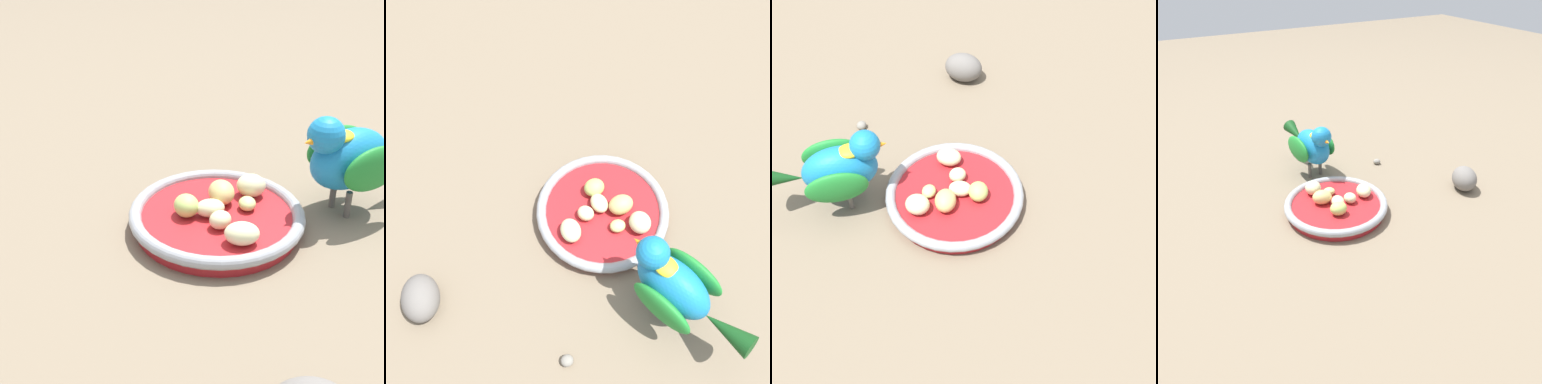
# 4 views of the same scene
# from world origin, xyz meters

# --- Properties ---
(ground_plane) EXTENTS (4.00, 4.00, 0.00)m
(ground_plane) POSITION_xyz_m (0.00, 0.00, 0.00)
(ground_plane) COLOR #756651
(feeding_bowl) EXTENTS (0.21, 0.21, 0.03)m
(feeding_bowl) POSITION_xyz_m (0.01, -0.03, 0.01)
(feeding_bowl) COLOR #AD1E23
(feeding_bowl) RESTS_ON ground_plane
(apple_piece_0) EXTENTS (0.04, 0.03, 0.02)m
(apple_piece_0) POSITION_xyz_m (0.00, -0.03, 0.03)
(apple_piece_0) COLOR beige
(apple_piece_0) RESTS_ON feeding_bowl
(apple_piece_1) EXTENTS (0.05, 0.04, 0.02)m
(apple_piece_1) POSITION_xyz_m (0.01, -0.09, 0.03)
(apple_piece_1) COLOR beige
(apple_piece_1) RESTS_ON feeding_bowl
(apple_piece_2) EXTENTS (0.03, 0.04, 0.03)m
(apple_piece_2) POSITION_xyz_m (-0.03, -0.02, 0.03)
(apple_piece_2) COLOR #B2CC66
(apple_piece_2) RESTS_ON feeding_bowl
(apple_piece_3) EXTENTS (0.03, 0.03, 0.02)m
(apple_piece_3) POSITION_xyz_m (0.05, -0.03, 0.03)
(apple_piece_3) COLOR #C6D17A
(apple_piece_3) RESTS_ON feeding_bowl
(apple_piece_4) EXTENTS (0.04, 0.05, 0.03)m
(apple_piece_4) POSITION_xyz_m (0.03, -0.01, 0.03)
(apple_piece_4) COLOR tan
(apple_piece_4) RESTS_ON feeding_bowl
(apple_piece_5) EXTENTS (0.03, 0.03, 0.02)m
(apple_piece_5) POSITION_xyz_m (-0.00, -0.06, 0.03)
(apple_piece_5) COLOR beige
(apple_piece_5) RESTS_ON feeding_bowl
(apple_piece_6) EXTENTS (0.05, 0.04, 0.03)m
(apple_piece_6) POSITION_xyz_m (0.07, -0.01, 0.03)
(apple_piece_6) COLOR beige
(apple_piece_6) RESTS_ON feeding_bowl
(parrot) EXTENTS (0.19, 0.10, 0.13)m
(parrot) POSITION_xyz_m (0.17, -0.05, 0.08)
(parrot) COLOR #59544C
(parrot) RESTS_ON ground_plane
(rock_large) EXTENTS (0.08, 0.08, 0.05)m
(rock_large) POSITION_xyz_m (-0.05, -0.32, 0.03)
(rock_large) COLOR slate
(rock_large) RESTS_ON ground_plane
(pebble_0) EXTENTS (0.02, 0.02, 0.01)m
(pebble_0) POSITION_xyz_m (0.14, -0.21, 0.01)
(pebble_0) COLOR gray
(pebble_0) RESTS_ON ground_plane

